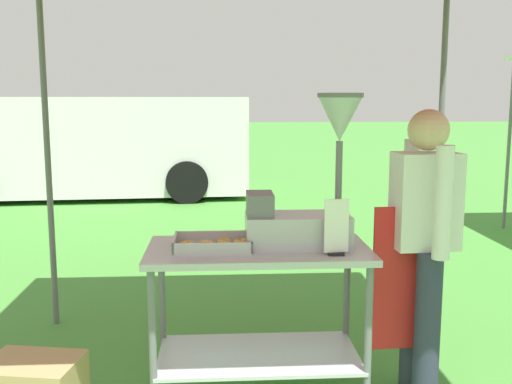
% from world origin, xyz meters
% --- Properties ---
extents(ground_plane, '(70.00, 70.00, 0.00)m').
position_xyz_m(ground_plane, '(0.00, 6.00, 0.00)').
color(ground_plane, '#478E38').
extents(donut_cart, '(1.21, 0.62, 0.87)m').
position_xyz_m(donut_cart, '(-0.01, 1.02, 0.63)').
color(donut_cart, '#B7B7BC').
rests_on(donut_cart, ground).
extents(donut_tray, '(0.42, 0.30, 0.07)m').
position_xyz_m(donut_tray, '(-0.25, 0.98, 0.89)').
color(donut_tray, '#B7B7BC').
rests_on(donut_tray, donut_cart).
extents(donut_fryer, '(0.62, 0.28, 0.83)m').
position_xyz_m(donut_fryer, '(0.26, 1.02, 1.15)').
color(donut_fryer, '#B7B7BC').
rests_on(donut_fryer, donut_cart).
extents(menu_sign, '(0.13, 0.05, 0.29)m').
position_xyz_m(menu_sign, '(0.38, 0.83, 0.99)').
color(menu_sign, black).
rests_on(menu_sign, donut_cart).
extents(vendor, '(0.46, 0.53, 1.61)m').
position_xyz_m(vendor, '(0.89, 0.98, 0.90)').
color(vendor, '#2D3347').
rests_on(vendor, ground).
extents(van_white, '(5.40, 2.34, 1.69)m').
position_xyz_m(van_white, '(-2.42, 8.25, 0.88)').
color(van_white, white).
rests_on(van_white, ground).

